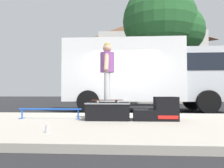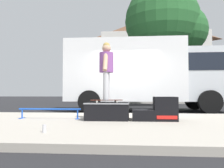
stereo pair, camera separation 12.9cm
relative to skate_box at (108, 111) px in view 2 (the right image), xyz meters
name	(u,v)px [view 2 (the right image)]	position (x,y,z in m)	size (l,w,h in m)	color
ground_plane	(125,115)	(0.34, 2.59, -0.34)	(140.00, 140.00, 0.00)	black
sidewalk_slab	(121,124)	(0.34, -0.41, -0.28)	(50.00, 5.00, 0.12)	#A8A093
skate_box	(108,111)	(0.00, 0.00, 0.00)	(1.05, 0.78, 0.42)	black
kicker_ramp	(158,110)	(1.22, 0.00, 0.01)	(1.04, 0.73, 0.56)	black
grind_rail	(50,111)	(-1.51, 0.11, -0.02)	(1.62, 0.28, 0.26)	blue
skateboard	(106,100)	(-0.03, 0.01, 0.25)	(0.80, 0.42, 0.07)	#4C1E14
skater_kid	(106,66)	(-0.03, 0.01, 1.10)	(0.35, 0.73, 1.43)	silver
soda_can	(44,129)	(-0.82, -2.05, -0.16)	(0.07, 0.07, 0.13)	silver
box_truck	(147,73)	(1.24, 4.79, 1.36)	(6.91, 2.63, 3.05)	white
street_tree_main	(167,24)	(2.69, 8.97, 4.76)	(5.04, 4.58, 7.55)	brown
house_behind	(152,58)	(2.45, 17.46, 3.90)	(9.54, 8.23, 8.40)	silver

